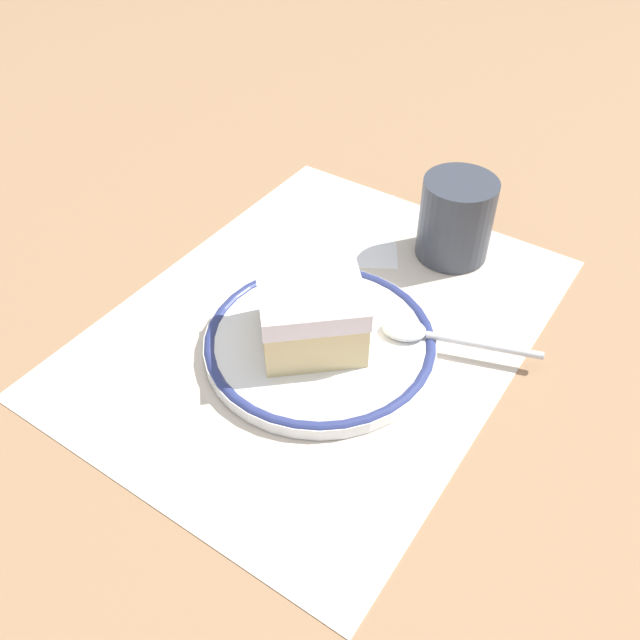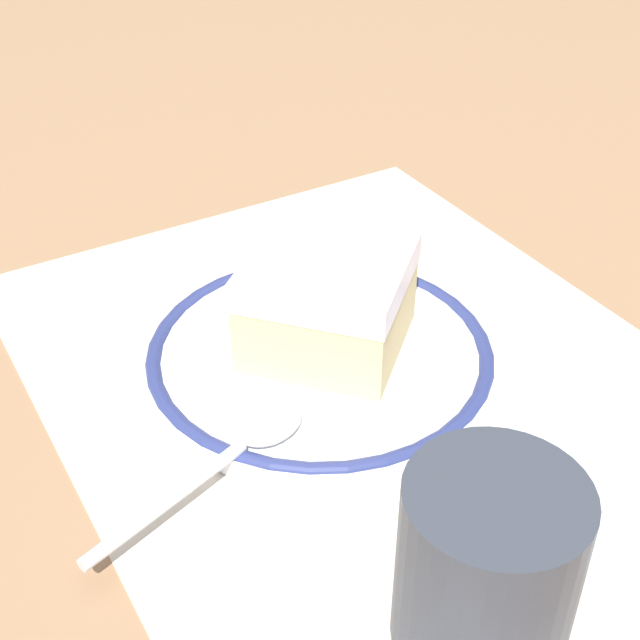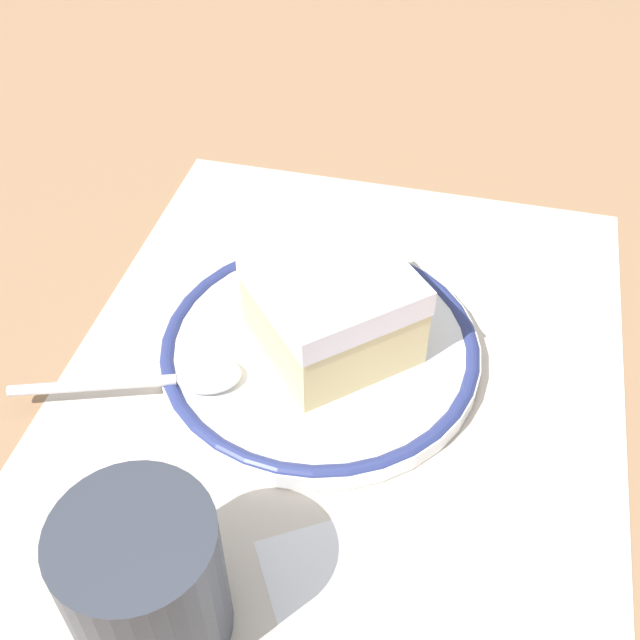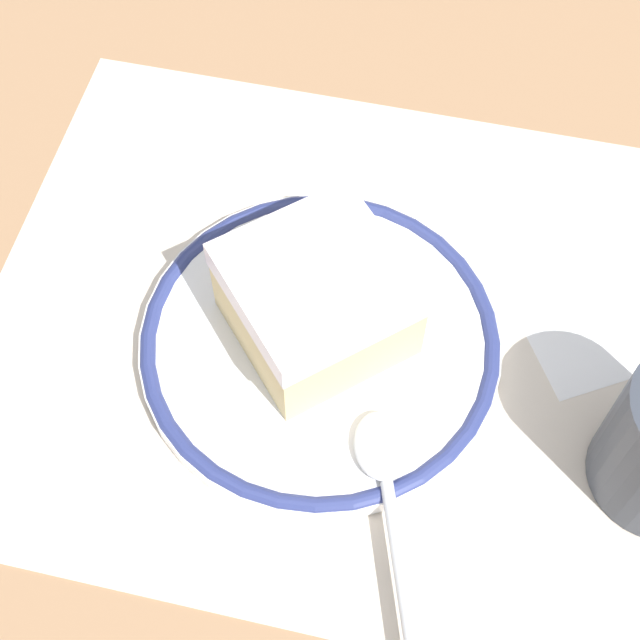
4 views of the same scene
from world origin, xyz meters
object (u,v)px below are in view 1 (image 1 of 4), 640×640
(cake_slice, at_px, (311,312))
(cup, at_px, (455,223))
(plate, at_px, (320,341))
(napkin, at_px, (331,227))
(spoon, at_px, (426,334))

(cake_slice, bearing_deg, cup, 167.75)
(plate, xyz_separation_m, napkin, (-0.15, -0.09, -0.01))
(plate, relative_size, cake_slice, 1.66)
(spoon, relative_size, napkin, 0.97)
(cake_slice, xyz_separation_m, cup, (-0.18, 0.04, -0.00))
(spoon, bearing_deg, cake_slice, -56.38)
(spoon, bearing_deg, plate, -55.70)
(plate, bearing_deg, napkin, -149.70)
(spoon, relative_size, cup, 1.63)
(spoon, height_order, cup, cup)
(napkin, bearing_deg, cup, 104.01)
(cup, relative_size, napkin, 0.60)
(plate, relative_size, cup, 2.42)
(plate, height_order, cup, cup)
(cake_slice, bearing_deg, napkin, -152.15)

